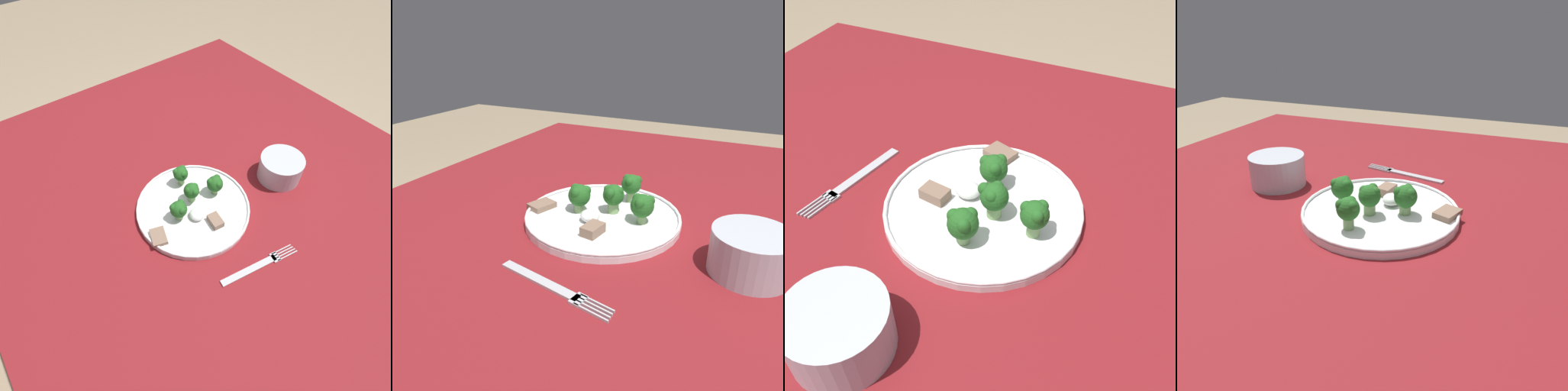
# 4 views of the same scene
# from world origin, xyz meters

# --- Properties ---
(table) EXTENTS (1.31, 1.17, 0.73)m
(table) POSITION_xyz_m (0.00, 0.00, 0.65)
(table) COLOR maroon
(table) RESTS_ON ground_plane
(dinner_plate) EXTENTS (0.29, 0.29, 0.02)m
(dinner_plate) POSITION_xyz_m (0.02, -0.09, 0.74)
(dinner_plate) COLOR white
(dinner_plate) RESTS_ON table
(fork) EXTENTS (0.06, 0.20, 0.00)m
(fork) POSITION_xyz_m (0.24, -0.07, 0.73)
(fork) COLOR #B2B2B7
(fork) RESTS_ON table
(cream_bowl) EXTENTS (0.12, 0.12, 0.07)m
(cream_bowl) POSITION_xyz_m (0.08, 0.17, 0.76)
(cream_bowl) COLOR #B7BCC6
(cream_bowl) RESTS_ON table
(broccoli_floret_near_rim_left) EXTENTS (0.04, 0.04, 0.05)m
(broccoli_floret_near_rim_left) POSITION_xyz_m (0.02, -0.02, 0.77)
(broccoli_floret_near_rim_left) COLOR #7FA866
(broccoli_floret_near_rim_left) RESTS_ON dinner_plate
(broccoli_floret_center_left) EXTENTS (0.04, 0.04, 0.05)m
(broccoli_floret_center_left) POSITION_xyz_m (0.03, -0.14, 0.77)
(broccoli_floret_center_left) COLOR #7FA866
(broccoli_floret_center_left) RESTS_ON dinner_plate
(broccoli_floret_back_left) EXTENTS (0.04, 0.04, 0.06)m
(broccoli_floret_back_left) POSITION_xyz_m (0.00, -0.08, 0.77)
(broccoli_floret_back_left) COLOR #7FA866
(broccoli_floret_back_left) RESTS_ON dinner_plate
(broccoli_floret_front_left) EXTENTS (0.04, 0.04, 0.06)m
(broccoli_floret_front_left) POSITION_xyz_m (-0.06, -0.07, 0.77)
(broccoli_floret_front_left) COLOR #7FA866
(broccoli_floret_front_left) RESTS_ON dinner_plate
(meat_slice_front_slice) EXTENTS (0.04, 0.03, 0.02)m
(meat_slice_front_slice) POSITION_xyz_m (0.09, -0.08, 0.75)
(meat_slice_front_slice) COLOR #846651
(meat_slice_front_slice) RESTS_ON dinner_plate
(meat_slice_middle_slice) EXTENTS (0.06, 0.05, 0.01)m
(meat_slice_middle_slice) POSITION_xyz_m (0.04, -0.21, 0.74)
(meat_slice_middle_slice) COLOR #846651
(meat_slice_middle_slice) RESTS_ON dinner_plate
(sauce_dollop) EXTENTS (0.04, 0.03, 0.02)m
(sauce_dollop) POSITION_xyz_m (0.05, -0.10, 0.75)
(sauce_dollop) COLOR white
(sauce_dollop) RESTS_ON dinner_plate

